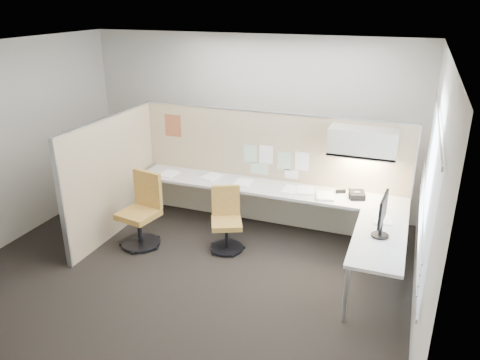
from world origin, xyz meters
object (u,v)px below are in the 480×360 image
at_px(chair_left, 142,212).
at_px(chair_right, 226,221).
at_px(desk, 285,202).
at_px(phone, 357,195).
at_px(monitor, 383,214).

distance_m(chair_left, chair_right, 1.20).
bearing_deg(desk, chair_right, -142.99).
height_order(desk, phone, phone).
distance_m(monitor, phone, 1.13).
xyz_separation_m(desk, phone, (0.97, 0.17, 0.18)).
xyz_separation_m(chair_right, phone, (1.66, 0.69, 0.37)).
relative_size(desk, monitor, 7.87).
bearing_deg(phone, chair_right, -176.64).
bearing_deg(chair_left, desk, 34.10).
distance_m(chair_right, phone, 1.83).
relative_size(chair_left, phone, 3.98).
bearing_deg(chair_right, desk, 12.26).
relative_size(chair_left, monitor, 2.04).
bearing_deg(monitor, chair_left, 93.77).
xyz_separation_m(chair_left, monitor, (3.22, -0.03, 0.54)).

